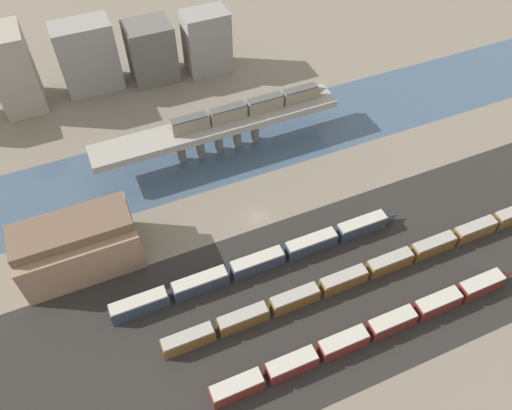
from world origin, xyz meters
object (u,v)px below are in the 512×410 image
at_px(train_yard_far, 264,261).
at_px(warehouse_building, 77,245).
at_px(train_on_bridge, 250,108).
at_px(train_yard_near, 373,330).
at_px(train_yard_mid, 372,269).

bearing_deg(train_yard_far, warehouse_building, 155.01).
distance_m(train_on_bridge, train_yard_near, 62.34).
distance_m(train_yard_far, warehouse_building, 39.36).
bearing_deg(warehouse_building, train_on_bridge, 24.34).
relative_size(train_yard_near, train_yard_far, 1.00).
relative_size(train_yard_far, warehouse_building, 2.76).
bearing_deg(train_on_bridge, train_yard_mid, -81.88).
distance_m(train_yard_near, train_yard_mid, 14.15).
height_order(train_yard_mid, warehouse_building, warehouse_building).
bearing_deg(train_yard_mid, train_yard_far, 151.47).
height_order(train_on_bridge, train_yard_near, train_on_bridge).
relative_size(train_on_bridge, warehouse_building, 1.75).
bearing_deg(train_on_bridge, warehouse_building, -155.66).
distance_m(train_yard_mid, train_yard_far, 22.93).
xyz_separation_m(train_yard_near, train_yard_mid, (7.22, 12.17, -0.04)).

